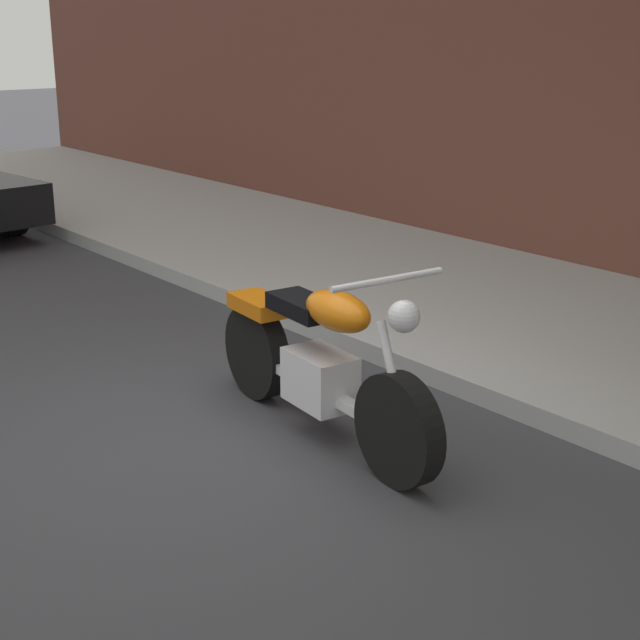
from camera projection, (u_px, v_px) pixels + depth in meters
The scene contains 3 objects.
ground_plane at pixel (223, 433), 5.72m from camera, with size 60.00×60.00×0.00m, color #38383D.
sidewalk at pixel (549, 324), 7.55m from camera, with size 25.17×3.14×0.14m, color #A0A0A0.
motorcycle at pixel (321, 364), 5.57m from camera, with size 2.12×0.70×1.12m.
Camera 1 is at (4.45, -2.85, 2.37)m, focal length 53.44 mm.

